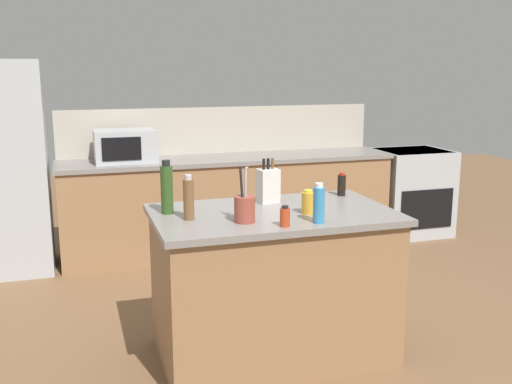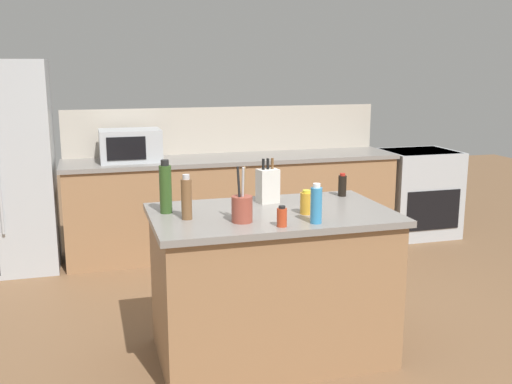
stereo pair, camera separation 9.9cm
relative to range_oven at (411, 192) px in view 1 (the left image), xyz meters
name	(u,v)px [view 1 (the left image)]	position (x,y,z in m)	size (l,w,h in m)	color
ground_plane	(272,353)	(-2.34, -2.20, -0.47)	(14.00, 14.00, 0.00)	brown
back_counter_run	(229,204)	(-2.04, 0.00, 0.00)	(3.24, 0.66, 0.94)	#936B47
wall_backsplash	(220,130)	(-2.04, 0.32, 0.70)	(3.20, 0.03, 0.46)	#B2A899
kitchen_island	(273,284)	(-2.34, -2.20, 0.01)	(1.47, 0.89, 0.94)	#936B47
range_oven	(411,192)	(0.00, 0.00, 0.00)	(0.76, 0.65, 0.92)	#ADB2B7
microwave	(125,146)	(-3.02, 0.00, 0.62)	(0.55, 0.39, 0.29)	#ADB2B7
knife_block	(268,185)	(-2.29, -1.96, 0.59)	(0.15, 0.12, 0.29)	beige
utensil_crock	(245,208)	(-2.58, -2.38, 0.56)	(0.12, 0.12, 0.32)	brown
spice_jar_paprika	(285,217)	(-2.39, -2.54, 0.53)	(0.06, 0.06, 0.12)	#B73D1E
honey_jar	(308,202)	(-2.16, -2.31, 0.54)	(0.08, 0.08, 0.15)	gold
pepper_grinder	(189,199)	(-2.87, -2.24, 0.60)	(0.06, 0.06, 0.26)	brown
dish_soap_bottle	(319,204)	(-2.18, -2.52, 0.58)	(0.07, 0.07, 0.23)	#3384BC
soy_sauce_bottle	(342,185)	(-1.75, -1.91, 0.55)	(0.06, 0.06, 0.16)	black
olive_oil_bottle	(167,189)	(-2.96, -2.05, 0.63)	(0.07, 0.07, 0.32)	#2D4C1E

